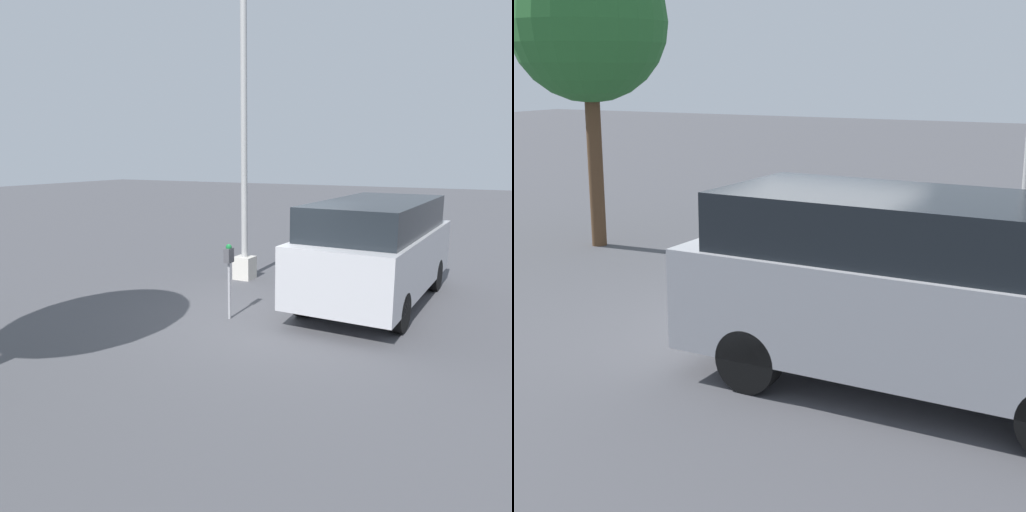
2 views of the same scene
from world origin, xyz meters
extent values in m
plane|color=#4C4C51|center=(0.00, 0.00, 0.00)|extent=(80.00, 80.00, 0.00)
cylinder|color=#9E9EA3|center=(-0.43, 0.61, 0.53)|extent=(0.05, 0.05, 1.06)
cube|color=#47474C|center=(-0.43, 0.61, 1.19)|extent=(0.20, 0.12, 0.26)
sphere|color=#14662D|center=(-0.43, 0.61, 1.34)|extent=(0.11, 0.11, 0.11)
cube|color=beige|center=(2.35, 1.82, 0.28)|extent=(0.44, 0.44, 0.55)
cube|color=#B2B2B7|center=(1.87, -1.48, 0.90)|extent=(5.07, 2.18, 1.11)
cube|color=black|center=(1.74, -1.47, 1.77)|extent=(4.06, 1.98, 0.63)
cylinder|color=black|center=(0.35, -0.54, 0.35)|extent=(0.71, 0.27, 0.70)
cylinder|color=black|center=(0.29, -2.30, 0.35)|extent=(0.71, 0.27, 0.70)
cylinder|color=#513823|center=(-5.58, 2.53, 1.56)|extent=(0.28, 0.28, 3.12)
sphere|color=#28662D|center=(-5.58, 2.53, 4.13)|extent=(2.88, 2.88, 2.88)
camera|label=1|loc=(-7.97, -3.87, 2.95)|focal=35.00mm
camera|label=2|loc=(3.98, -9.11, 3.35)|focal=55.00mm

